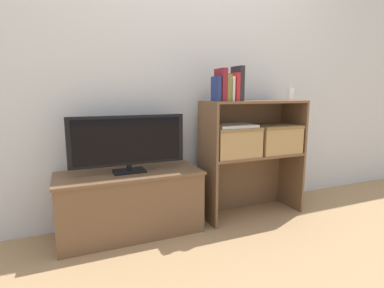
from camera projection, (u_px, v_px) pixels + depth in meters
The scene contains 16 objects.
ground_plane at pixel (201, 232), 2.20m from camera, with size 16.00×16.00×0.00m, color #A37F56.
wall_back at pixel (178, 69), 2.40m from camera, with size 10.00×0.05×2.40m.
tv_stand at pixel (130, 203), 2.16m from camera, with size 1.01×0.43×0.46m.
tv at pixel (128, 142), 2.09m from camera, with size 0.81×0.14×0.40m.
bookshelf_lower_tier at pixel (247, 174), 2.56m from camera, with size 0.84×0.33×0.52m.
bookshelf_upper_tier at pixel (249, 119), 2.48m from camera, with size 0.84×0.33×0.43m.
book_navy at pixel (216, 89), 2.18m from camera, with size 0.03×0.12×0.18m.
book_maroon at pixel (221, 85), 2.19m from camera, with size 0.04×0.14×0.24m.
book_olive at pixel (225, 88), 2.21m from camera, with size 0.03×0.13×0.19m.
book_ivory at pixel (230, 89), 2.22m from camera, with size 0.02×0.13×0.18m.
book_crimson at pixel (233, 87), 2.23m from camera, with size 0.03×0.15×0.21m.
book_charcoal at pixel (237, 84), 2.24m from camera, with size 0.04×0.15×0.26m.
baby_monitor at pixel (290, 94), 2.53m from camera, with size 0.05×0.04×0.13m.
storage_basket_left at pixel (233, 140), 2.36m from camera, with size 0.38×0.30×0.23m.
storage_basket_right at pixel (274, 137), 2.51m from camera, with size 0.38×0.30×0.23m.
laptop at pixel (233, 126), 2.34m from camera, with size 0.33×0.25×0.02m.
Camera 1 is at (-0.87, -1.87, 1.01)m, focal length 28.00 mm.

